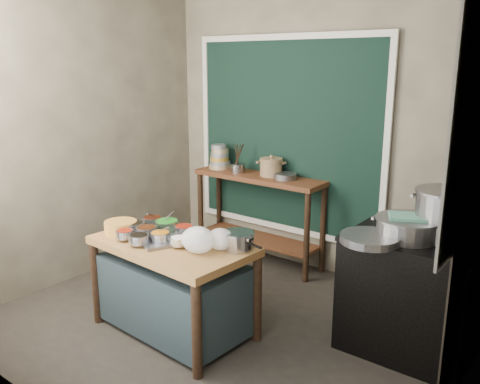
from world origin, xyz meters
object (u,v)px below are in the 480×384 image
Objects in this scene: utensil_cup at (238,168)px; ceramic_crock at (271,168)px; stove_block at (411,296)px; back_counter at (259,219)px; steamer at (408,228)px; condiment_tray at (158,237)px; prep_table at (174,287)px; yellow_basin at (121,227)px; stock_pot at (446,214)px; saucepan at (238,241)px.

ceramic_crock is (0.38, 0.07, 0.04)m from utensil_cup.
stove_block is 3.66× the size of ceramic_crock.
steamer is at bearing -22.98° from back_counter.
steamer is at bearing 26.50° from condiment_tray.
utensil_cup is 2.23m from steamer.
utensil_cup is (-2.15, 0.70, 0.57)m from stove_block.
ceramic_crock reaches higher than stove_block.
condiment_tray is 1.87m from steamer.
utensil_cup reaches higher than steamer.
steamer is (1.85, -0.79, 0.48)m from back_counter.
back_counter is at bearing 105.13° from prep_table.
ceramic_crock reaches higher than yellow_basin.
condiment_tray is (-0.15, -0.00, 0.39)m from prep_table.
ceramic_crock is at bearing 100.62° from prep_table.
steamer is at bearing -129.68° from stove_block.
stove_block is 2.01× the size of stock_pot.
steamer reaches higher than prep_table.
back_counter is at bearing 158.98° from stove_block.
back_counter is 5.92× the size of saucepan.
yellow_basin reaches higher than prep_table.
ceramic_crock reaches higher than utensil_cup.
stock_pot is at bearing 33.54° from stove_block.
yellow_basin reaches higher than condiment_tray.
saucepan is at bearing -147.15° from stove_block.
utensil_cup reaches higher than condiment_tray.
back_counter is 3.14× the size of steamer.
back_counter is 9.20× the size of utensil_cup.
ceramic_crock is at bearing 128.58° from saucepan.
ceramic_crock reaches higher than condiment_tray.
yellow_basin is 1.79m from ceramic_crock.
back_counter is 1.65m from condiment_tray.
prep_table is 7.93× the size of utensil_cup.
stove_block is at bearing -17.92° from utensil_cup.
saucepan reaches higher than prep_table.
condiment_tray is 3.12× the size of utensil_cup.
utensil_cup is 0.64× the size of ceramic_crock.
yellow_basin is at bearing -98.62° from ceramic_crock.
saucepan is (0.97, 0.29, 0.02)m from yellow_basin.
yellow_basin is 1.05× the size of ceramic_crock.
stove_block is (1.90, -0.73, -0.05)m from back_counter.
prep_table is 0.86× the size of back_counter.
steamer is (1.66, 0.83, 0.19)m from condiment_tray.
yellow_basin is 0.58× the size of stock_pot.
condiment_tray reaches higher than prep_table.
utensil_cup is at bearing -172.06° from back_counter.
back_counter is 1.68m from saucepan.
yellow_basin is at bearing -163.61° from condiment_tray.
stove_block is at bearing 25.71° from yellow_basin.
steamer is (1.51, 0.83, 0.58)m from prep_table.
stock_pot is at bearing 38.18° from steamer.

